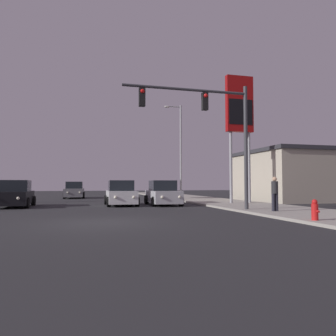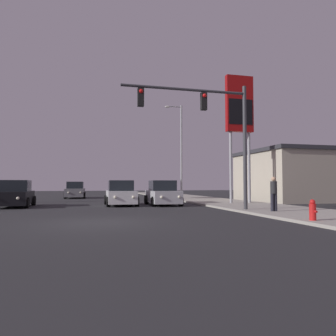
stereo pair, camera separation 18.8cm
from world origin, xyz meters
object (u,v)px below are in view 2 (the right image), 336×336
(street_lamp, at_px, (180,146))
(gas_station_sign, at_px, (239,111))
(car_white, at_px, (121,194))
(car_black, at_px, (15,195))
(traffic_light_mast, at_px, (212,121))
(fire_hydrant, at_px, (313,210))
(car_silver, at_px, (163,194))
(pedestrian_on_sidewalk, at_px, (274,192))
(car_grey, at_px, (75,191))

(street_lamp, relative_size, gas_station_sign, 1.00)
(car_white, xyz_separation_m, car_black, (-6.59, 0.03, 0.00))
(traffic_light_mast, bearing_deg, fire_hydrant, -71.87)
(car_silver, relative_size, traffic_light_mast, 0.65)
(car_silver, bearing_deg, street_lamp, -111.62)
(car_white, distance_m, traffic_light_mast, 8.69)
(traffic_light_mast, distance_m, street_lamp, 15.01)
(traffic_light_mast, height_order, pedestrian_on_sidewalk, traffic_light_mast)
(pedestrian_on_sidewalk, bearing_deg, street_lamp, 90.23)
(car_grey, distance_m, street_lamp, 11.67)
(fire_hydrant, bearing_deg, street_lamp, 87.64)
(car_black, height_order, traffic_light_mast, traffic_light_mast)
(traffic_light_mast, xyz_separation_m, street_lamp, (2.58, 14.78, 0.43))
(gas_station_sign, bearing_deg, fire_hydrant, -103.10)
(car_silver, height_order, traffic_light_mast, traffic_light_mast)
(car_white, xyz_separation_m, fire_hydrant, (5.71, -12.00, -0.27))
(car_white, height_order, traffic_light_mast, traffic_light_mast)
(car_black, height_order, gas_station_sign, gas_station_sign)
(car_grey, distance_m, fire_hydrant, 26.15)
(car_silver, relative_size, pedestrian_on_sidewalk, 2.60)
(car_white, xyz_separation_m, car_grey, (-3.35, 12.53, 0.00))
(car_grey, relative_size, traffic_light_mast, 0.65)
(car_black, distance_m, car_grey, 12.91)
(street_lamp, distance_m, gas_station_sign, 9.64)
(car_white, bearing_deg, fire_hydrant, 116.76)
(car_grey, xyz_separation_m, street_lamp, (9.89, -4.41, 4.36))
(car_silver, bearing_deg, gas_station_sign, 173.22)
(gas_station_sign, distance_m, fire_hydrant, 12.62)
(car_silver, relative_size, street_lamp, 0.48)
(car_grey, height_order, street_lamp, street_lamp)
(car_black, relative_size, gas_station_sign, 0.48)
(car_silver, distance_m, fire_hydrant, 11.93)
(car_black, xyz_separation_m, traffic_light_mast, (10.55, -6.69, 3.93))
(street_lamp, xyz_separation_m, fire_hydrant, (-0.83, -20.12, -4.63))
(fire_hydrant, relative_size, pedestrian_on_sidewalk, 0.46)
(traffic_light_mast, distance_m, gas_station_sign, 7.14)
(car_white, relative_size, traffic_light_mast, 0.65)
(street_lamp, bearing_deg, car_silver, -113.54)
(car_black, bearing_deg, pedestrian_on_sidewalk, 146.99)
(pedestrian_on_sidewalk, bearing_deg, car_grey, 115.82)
(car_white, distance_m, gas_station_sign, 10.16)
(car_white, relative_size, car_grey, 1.00)
(traffic_light_mast, bearing_deg, car_black, 147.62)
(gas_station_sign, bearing_deg, traffic_light_mast, -128.22)
(car_white, distance_m, car_black, 6.59)
(car_white, relative_size, fire_hydrant, 5.70)
(street_lamp, bearing_deg, gas_station_sign, -79.89)
(car_grey, xyz_separation_m, gas_station_sign, (11.56, -13.79, 5.86))
(car_black, height_order, pedestrian_on_sidewalk, pedestrian_on_sidewalk)
(car_black, relative_size, fire_hydrant, 5.70)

